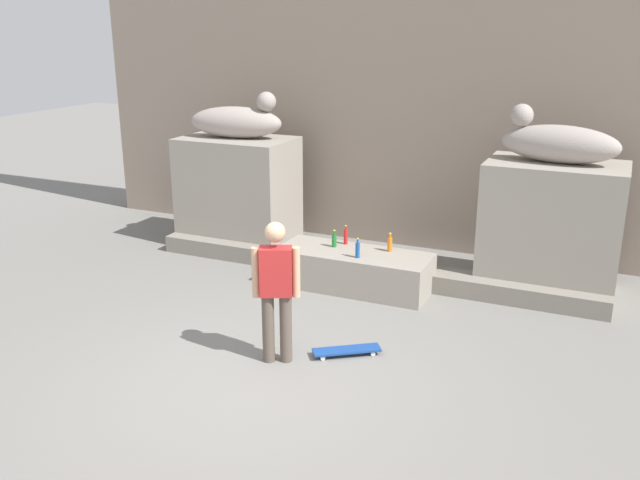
{
  "coord_description": "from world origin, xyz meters",
  "views": [
    {
      "loc": [
        3.41,
        -5.87,
        3.76
      ],
      "look_at": [
        0.01,
        1.68,
        1.1
      ],
      "focal_mm": 38.55,
      "sensor_mm": 36.0,
      "label": 1
    }
  ],
  "objects_px": {
    "statue_reclining_left": "(238,121)",
    "skateboard": "(347,350)",
    "bottle_orange": "(390,244)",
    "bottle_green": "(334,240)",
    "skater": "(276,286)",
    "bottle_blue": "(358,250)",
    "statue_reclining_right": "(557,142)",
    "bottle_red": "(346,236)"
  },
  "relations": [
    {
      "from": "bottle_blue",
      "to": "statue_reclining_left",
      "type": "bearing_deg",
      "value": 153.92
    },
    {
      "from": "bottle_blue",
      "to": "bottle_orange",
      "type": "relative_size",
      "value": 1.03
    },
    {
      "from": "skateboard",
      "to": "bottle_green",
      "type": "bearing_deg",
      "value": 81.66
    },
    {
      "from": "statue_reclining_right",
      "to": "skateboard",
      "type": "relative_size",
      "value": 2.14
    },
    {
      "from": "skateboard",
      "to": "bottle_blue",
      "type": "height_order",
      "value": "bottle_blue"
    },
    {
      "from": "bottle_blue",
      "to": "statue_reclining_right",
      "type": "bearing_deg",
      "value": 28.5
    },
    {
      "from": "statue_reclining_left",
      "to": "skateboard",
      "type": "distance_m",
      "value": 4.97
    },
    {
      "from": "bottle_orange",
      "to": "bottle_red",
      "type": "height_order",
      "value": "bottle_red"
    },
    {
      "from": "skater",
      "to": "bottle_blue",
      "type": "relative_size",
      "value": 5.83
    },
    {
      "from": "skateboard",
      "to": "bottle_blue",
      "type": "bearing_deg",
      "value": 72.67
    },
    {
      "from": "bottle_orange",
      "to": "bottle_red",
      "type": "distance_m",
      "value": 0.71
    },
    {
      "from": "statue_reclining_right",
      "to": "skater",
      "type": "bearing_deg",
      "value": 61.25
    },
    {
      "from": "statue_reclining_left",
      "to": "bottle_red",
      "type": "bearing_deg",
      "value": -27.7
    },
    {
      "from": "bottle_red",
      "to": "skater",
      "type": "bearing_deg",
      "value": -84.05
    },
    {
      "from": "bottle_blue",
      "to": "bottle_green",
      "type": "bearing_deg",
      "value": 147.84
    },
    {
      "from": "bottle_green",
      "to": "bottle_red",
      "type": "distance_m",
      "value": 0.22
    },
    {
      "from": "bottle_orange",
      "to": "bottle_green",
      "type": "bearing_deg",
      "value": -170.15
    },
    {
      "from": "skater",
      "to": "bottle_green",
      "type": "height_order",
      "value": "skater"
    },
    {
      "from": "statue_reclining_left",
      "to": "bottle_blue",
      "type": "height_order",
      "value": "statue_reclining_left"
    },
    {
      "from": "statue_reclining_left",
      "to": "bottle_orange",
      "type": "relative_size",
      "value": 6.0
    },
    {
      "from": "bottle_blue",
      "to": "skater",
      "type": "bearing_deg",
      "value": -92.43
    },
    {
      "from": "skater",
      "to": "bottle_red",
      "type": "height_order",
      "value": "skater"
    },
    {
      "from": "statue_reclining_left",
      "to": "skateboard",
      "type": "bearing_deg",
      "value": -52.19
    },
    {
      "from": "skater",
      "to": "bottle_blue",
      "type": "bearing_deg",
      "value": 62.73
    },
    {
      "from": "skater",
      "to": "bottle_orange",
      "type": "relative_size",
      "value": 6.02
    },
    {
      "from": "statue_reclining_left",
      "to": "skateboard",
      "type": "relative_size",
      "value": 2.16
    },
    {
      "from": "skater",
      "to": "bottle_green",
      "type": "distance_m",
      "value": 2.62
    },
    {
      "from": "skateboard",
      "to": "bottle_blue",
      "type": "distance_m",
      "value": 2.01
    },
    {
      "from": "bottle_orange",
      "to": "bottle_green",
      "type": "distance_m",
      "value": 0.83
    },
    {
      "from": "statue_reclining_right",
      "to": "skater",
      "type": "xyz_separation_m",
      "value": [
        -2.5,
        -3.58,
        -1.24
      ]
    },
    {
      "from": "bottle_blue",
      "to": "bottle_red",
      "type": "height_order",
      "value": "bottle_red"
    },
    {
      "from": "statue_reclining_left",
      "to": "skater",
      "type": "bearing_deg",
      "value": -62.58
    },
    {
      "from": "bottle_blue",
      "to": "bottle_green",
      "type": "xyz_separation_m",
      "value": [
        -0.49,
        0.31,
        -0.01
      ]
    },
    {
      "from": "statue_reclining_right",
      "to": "bottle_blue",
      "type": "xyz_separation_m",
      "value": [
        -2.4,
        -1.31,
        -1.49
      ]
    },
    {
      "from": "statue_reclining_left",
      "to": "bottle_green",
      "type": "xyz_separation_m",
      "value": [
        2.18,
        -1.0,
        -1.5
      ]
    },
    {
      "from": "statue_reclining_right",
      "to": "bottle_blue",
      "type": "bearing_deg",
      "value": 34.71
    },
    {
      "from": "statue_reclining_right",
      "to": "skateboard",
      "type": "bearing_deg",
      "value": 65.97
    },
    {
      "from": "bottle_green",
      "to": "skateboard",
      "type": "bearing_deg",
      "value": -63.3
    },
    {
      "from": "bottle_blue",
      "to": "bottle_green",
      "type": "distance_m",
      "value": 0.58
    },
    {
      "from": "statue_reclining_left",
      "to": "bottle_red",
      "type": "relative_size",
      "value": 5.7
    },
    {
      "from": "skateboard",
      "to": "bottle_orange",
      "type": "distance_m",
      "value": 2.36
    },
    {
      "from": "bottle_green",
      "to": "bottle_red",
      "type": "relative_size",
      "value": 0.89
    }
  ]
}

